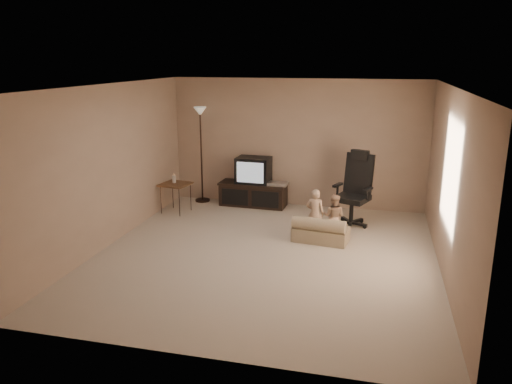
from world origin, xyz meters
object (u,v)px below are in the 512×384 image
Objects in this scene: floor_lamp at (201,133)px; child_sofa at (320,232)px; side_table at (175,184)px; office_chair at (354,199)px; toddler_left at (315,214)px; tv_stand at (254,186)px; toddler_right at (334,216)px.

child_sofa is at bearing -34.10° from floor_lamp.
child_sofa is at bearing -18.30° from side_table.
floor_lamp is (-3.11, 0.78, 0.94)m from office_chair.
side_table is at bearing -14.17° from toddler_left.
office_chair is (2.01, -0.72, 0.07)m from tv_stand.
child_sofa is (2.65, -1.79, -1.24)m from floor_lamp.
side_table is 0.93× the size of toddler_left.
side_table is 3.16m from toddler_right.
floor_lamp is at bearing 74.38° from side_table.
office_chair is 1.02m from toddler_left.
tv_stand is at bearing -179.14° from office_chair.
tv_stand is at bearing 30.18° from side_table.
toddler_left is at bearing -15.70° from side_table.
toddler_left is 1.12× the size of toddler_right.
tv_stand reaches higher than child_sofa.
floor_lamp is at bearing 153.84° from child_sofa.
toddler_right is at bearing -166.18° from toddler_left.
office_chair is 1.79× the size of toddler_right.
floor_lamp reaches higher than tv_stand.
floor_lamp is 3.17m from toddler_left.
tv_stand is at bearing 139.55° from child_sofa.
floor_lamp is (0.23, 0.84, 0.86)m from side_table.
toddler_right is at bearing -89.14° from office_chair.
office_chair is at bearing 73.24° from child_sofa.
side_table is 3.06m from child_sofa.
office_chair reaches higher than side_table.
toddler_right is (0.19, 0.24, 0.20)m from child_sofa.
child_sofa is 1.26× the size of toddler_right.
toddler_right is at bearing -38.37° from tv_stand.
office_chair is at bearing -123.26° from toddler_left.
toddler_left is (-0.11, 0.18, 0.24)m from child_sofa.
toddler_right is at bearing -28.69° from floor_lamp.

